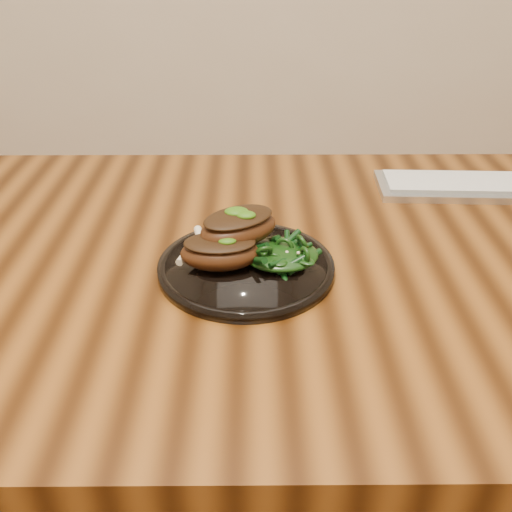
# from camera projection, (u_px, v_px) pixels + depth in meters

# --- Properties ---
(desk) EXTENTS (1.60, 0.80, 0.75)m
(desk) POSITION_uv_depth(u_px,v_px,m) (278.00, 298.00, 0.88)
(desk) COLOR black
(desk) RESTS_ON ground
(plate) EXTENTS (0.24, 0.24, 0.01)m
(plate) POSITION_uv_depth(u_px,v_px,m) (246.00, 266.00, 0.79)
(plate) COLOR black
(plate) RESTS_ON desk
(lamb_chop_front) EXTENTS (0.12, 0.08, 0.05)m
(lamb_chop_front) POSITION_uv_depth(u_px,v_px,m) (219.00, 251.00, 0.77)
(lamb_chop_front) COLOR #3C1D0B
(lamb_chop_front) RESTS_ON plate
(lamb_chop_back) EXTENTS (0.14, 0.12, 0.05)m
(lamb_chop_back) POSITION_uv_depth(u_px,v_px,m) (238.00, 227.00, 0.78)
(lamb_chop_back) COLOR #3C1D0B
(lamb_chop_back) RESTS_ON plate
(herb_smear) EXTENTS (0.09, 0.06, 0.01)m
(herb_smear) POSITION_uv_depth(u_px,v_px,m) (225.00, 243.00, 0.83)
(herb_smear) COLOR #1E4A07
(herb_smear) RESTS_ON plate
(greens_heap) EXTENTS (0.10, 0.10, 0.04)m
(greens_heap) POSITION_uv_depth(u_px,v_px,m) (281.00, 250.00, 0.78)
(greens_heap) COLOR black
(greens_heap) RESTS_ON plate
(keyboard) EXTENTS (0.40, 0.14, 0.02)m
(keyboard) POSITION_uv_depth(u_px,v_px,m) (488.00, 186.00, 1.02)
(keyboard) COLOR #B6B8BB
(keyboard) RESTS_ON desk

